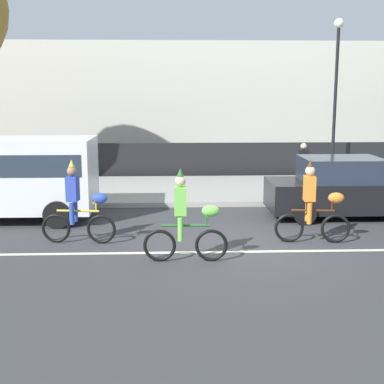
{
  "coord_description": "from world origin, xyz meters",
  "views": [
    {
      "loc": [
        -1.43,
        -11.53,
        3.43
      ],
      "look_at": [
        -0.92,
        1.2,
        1.0
      ],
      "focal_mm": 50.0,
      "sensor_mm": 36.0,
      "label": 1
    }
  ],
  "objects": [
    {
      "name": "parade_cyclist_orange",
      "position": [
        1.8,
        0.16,
        0.84
      ],
      "size": [
        1.72,
        0.5,
        1.92
      ],
      "color": "black",
      "rests_on": "ground"
    },
    {
      "name": "street_lamp_post",
      "position": [
        4.73,
        8.49,
        3.99
      ],
      "size": [
        0.36,
        0.36,
        5.86
      ],
      "color": "black",
      "rests_on": "sidewalk_curb"
    },
    {
      "name": "parked_van_white",
      "position": [
        -5.93,
        2.7,
        1.28
      ],
      "size": [
        5.0,
        2.22,
        2.18
      ],
      "color": "white",
      "rests_on": "ground"
    },
    {
      "name": "parade_cyclist_lime",
      "position": [
        -1.13,
        -1.09,
        0.84
      ],
      "size": [
        1.72,
        0.5,
        1.92
      ],
      "color": "black",
      "rests_on": "ground"
    },
    {
      "name": "parked_car_black",
      "position": [
        3.27,
        2.67,
        0.78
      ],
      "size": [
        4.1,
        1.92,
        1.64
      ],
      "color": "black",
      "rests_on": "ground"
    },
    {
      "name": "parade_cyclist_cobalt",
      "position": [
        -3.52,
        0.33,
        0.84
      ],
      "size": [
        1.72,
        0.5,
        1.92
      ],
      "color": "black",
      "rests_on": "ground"
    },
    {
      "name": "fence_line",
      "position": [
        0.0,
        9.4,
        0.7
      ],
      "size": [
        40.0,
        0.08,
        1.4
      ],
      "primitive_type": "cube",
      "color": "black",
      "rests_on": "ground"
    },
    {
      "name": "pedestrian_onlooker",
      "position": [
        2.83,
        5.39,
        1.01
      ],
      "size": [
        0.32,
        0.2,
        1.62
      ],
      "color": "#33333D",
      "rests_on": "sidewalk_curb"
    },
    {
      "name": "sidewalk_curb",
      "position": [
        0.0,
        6.5,
        0.07
      ],
      "size": [
        60.0,
        5.0,
        0.15
      ],
      "primitive_type": "cube",
      "color": "#9E9B93",
      "rests_on": "ground"
    },
    {
      "name": "road_centre_line",
      "position": [
        0.0,
        -0.5,
        0.0
      ],
      "size": [
        36.0,
        0.14,
        0.01
      ],
      "primitive_type": "cube",
      "color": "beige",
      "rests_on": "ground"
    },
    {
      "name": "building_backdrop",
      "position": [
        -3.1,
        18.0,
        2.86
      ],
      "size": [
        28.0,
        8.0,
        5.71
      ],
      "primitive_type": "cube",
      "color": "beige",
      "rests_on": "ground"
    },
    {
      "name": "ground_plane",
      "position": [
        0.0,
        0.0,
        0.0
      ],
      "size": [
        80.0,
        80.0,
        0.0
      ],
      "primitive_type": "plane",
      "color": "#38383A"
    }
  ]
}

